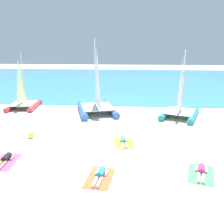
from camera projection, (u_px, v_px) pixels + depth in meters
ground_plane at (116, 111)px, 21.25m from camera, size 120.00×120.00×0.00m
ocean_water at (125, 80)px, 42.31m from camera, size 120.00×40.00×0.05m
sailboat_teal at (180, 107)px, 19.36m from camera, size 3.93×4.81×5.41m
sailboat_red at (23, 100)px, 22.23m from camera, size 2.93×4.15×5.05m
sailboat_blue at (97, 103)px, 20.51m from camera, size 4.34×5.50×6.28m
towel_leftmost at (5, 162)px, 11.82m from camera, size 1.25×1.98×0.01m
sunbather_leftmost at (5, 159)px, 11.85m from camera, size 0.57×1.57×0.30m
towel_center_left at (100, 178)px, 10.40m from camera, size 1.30×2.01×0.01m
sunbather_center_left at (100, 174)px, 10.43m from camera, size 0.59×1.57×0.30m
towel_center_right at (124, 143)px, 14.13m from camera, size 1.39×2.05×0.01m
sunbather_center_right at (124, 141)px, 14.17m from camera, size 0.66×1.57×0.30m
towel_rightmost at (201, 174)px, 10.70m from camera, size 1.58×2.13×0.01m
sunbather_rightmost at (201, 171)px, 10.72m from camera, size 0.80×1.55×0.30m
beach_ball at (31, 135)px, 14.96m from camera, size 0.36×0.36×0.36m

